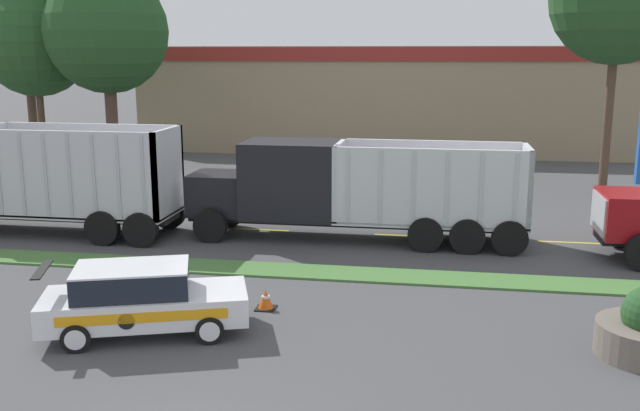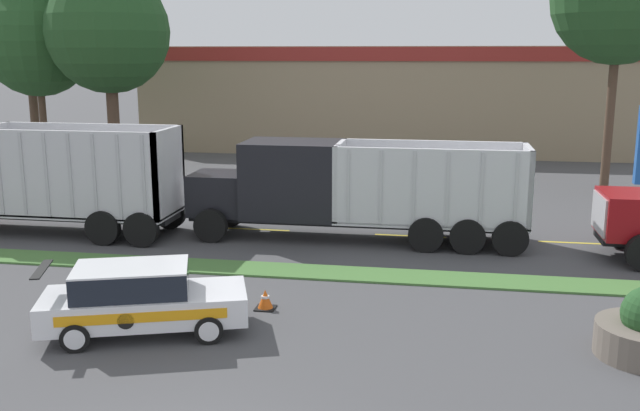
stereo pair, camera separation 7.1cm
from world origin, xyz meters
name	(u,v)px [view 2 (the right image)]	position (x,y,z in m)	size (l,w,h in m)	color
grass_verge	(306,272)	(0.00, 10.12, 0.03)	(120.00, 1.31, 0.06)	#477538
centre_line_3	(112,223)	(-8.08, 14.77, 0.00)	(2.40, 0.14, 0.01)	yellow
centre_line_4	(256,229)	(-2.68, 14.77, 0.00)	(2.40, 0.14, 0.01)	yellow
centre_line_5	(410,236)	(2.72, 14.77, 0.00)	(2.40, 0.14, 0.01)	yellow
centre_line_6	(576,243)	(8.12, 14.77, 0.00)	(2.40, 0.14, 0.01)	yellow
dump_truck_mid	(325,190)	(-0.08, 13.99, 1.65)	(11.12, 2.56, 3.27)	black
rally_car	(141,299)	(-2.74, 5.16, 0.80)	(4.74, 3.07, 1.59)	white
traffic_cone	(265,299)	(-0.42, 7.11, 0.23)	(0.48, 0.48, 0.48)	black
store_building_backdrop	(390,96)	(0.13, 39.25, 3.23)	(30.38, 12.10, 6.46)	#9E896B
tree_behind_left	(107,19)	(-12.93, 25.38, 7.71)	(6.12, 6.12, 11.70)	brown
tree_behind_right	(26,16)	(-18.88, 27.92, 8.02)	(4.62, 4.62, 11.07)	brown
tree_behind_far_right	(36,30)	(-17.34, 26.22, 7.22)	(5.69, 5.69, 10.92)	brown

